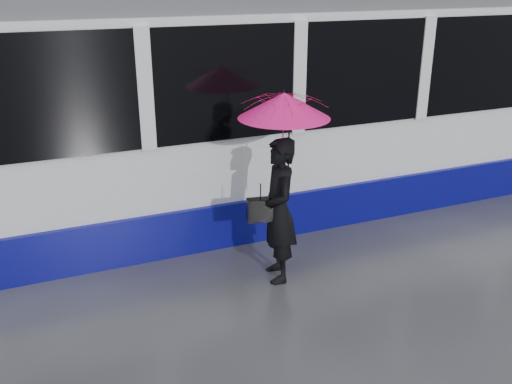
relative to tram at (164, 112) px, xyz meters
name	(u,v)px	position (x,y,z in m)	size (l,w,h in m)	color
ground	(205,304)	(-0.26, -2.50, -1.64)	(90.00, 90.00, 0.00)	#2D2D32
rails	(153,220)	(-0.26, 0.00, -1.63)	(34.00, 1.51, 0.02)	#3F3D38
tram	(164,112)	(0.00, 0.00, 0.00)	(26.00, 2.56, 3.35)	white
woman	(278,211)	(0.75, -2.25, -0.76)	(0.64, 0.42, 1.75)	black
umbrella	(284,123)	(0.80, -2.25, 0.28)	(1.20, 1.20, 1.18)	#DA1286
handbag	(261,210)	(0.53, -2.23, -0.72)	(0.33, 0.19, 0.45)	black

